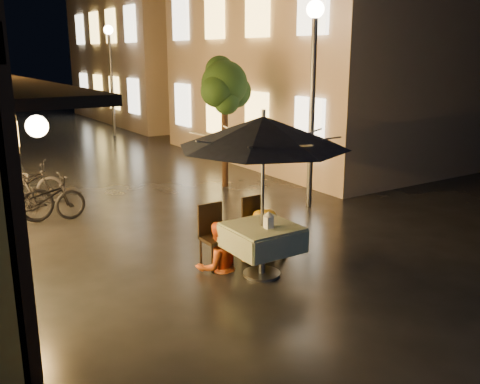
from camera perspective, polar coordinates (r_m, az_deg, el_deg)
ground at (r=8.45m, az=0.35°, el=-7.74°), size 90.00×90.00×0.00m
east_building_near at (r=17.56m, az=9.60°, el=15.09°), size 7.30×9.30×6.80m
east_building_far at (r=27.22m, az=-7.44°, el=15.49°), size 7.30×10.30×7.30m
street_tree at (r=12.94m, az=-1.63°, el=11.12°), size 1.43×1.20×3.15m
streetlamp_near at (r=11.22m, az=7.83°, el=12.98°), size 0.36×0.36×4.23m
streetlamp_far at (r=21.79m, az=-13.67°, el=13.48°), size 0.36×0.36×4.23m
cafe_table at (r=7.88m, az=2.37°, el=-4.90°), size 0.99×0.99×0.78m
patio_umbrella at (r=7.50m, az=2.50°, el=6.41°), size 2.45×2.45×2.46m
cafe_chair_left at (r=8.28m, az=-2.85°, el=-4.28°), size 0.42×0.42×0.97m
cafe_chair_right at (r=8.68m, az=1.74°, el=-3.35°), size 0.42×0.42×0.97m
table_lantern at (r=7.65m, az=3.06°, el=-2.89°), size 0.16×0.16×0.25m
person_orange at (r=8.07m, az=-2.43°, el=-3.30°), size 0.77×0.63×1.47m
person_yellow at (r=8.50m, az=2.66°, el=-2.03°), size 1.12×0.81×1.57m
bicycle_0 at (r=10.92m, az=-20.62°, el=-0.92°), size 1.80×0.72×0.93m
bicycle_1 at (r=10.93m, az=-23.60°, el=-0.86°), size 1.80×0.65×1.06m
bicycle_2 at (r=12.53m, az=-22.24°, el=0.86°), size 1.88×1.25×0.93m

